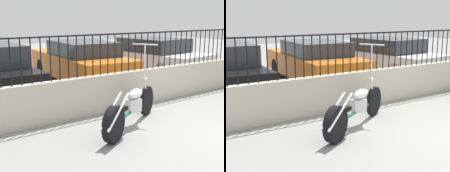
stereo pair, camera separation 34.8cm
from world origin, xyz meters
The scene contains 5 objects.
low_wall centered at (0.00, 2.49, 0.41)m, with size 9.39×0.18×0.82m.
fence_railing centered at (0.00, 2.49, 1.39)m, with size 9.39×0.04×0.88m.
motorcycle_green centered at (-1.31, 1.30, 0.38)m, with size 2.10×1.23×1.53m.
car_orange centered at (0.05, 5.39, 0.68)m, with size 2.11×4.65×1.32m.
car_white centered at (2.87, 5.28, 0.66)m, with size 2.13×4.61×1.31m.
Camera 2 is at (-4.53, -3.16, 2.05)m, focal length 50.00 mm.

